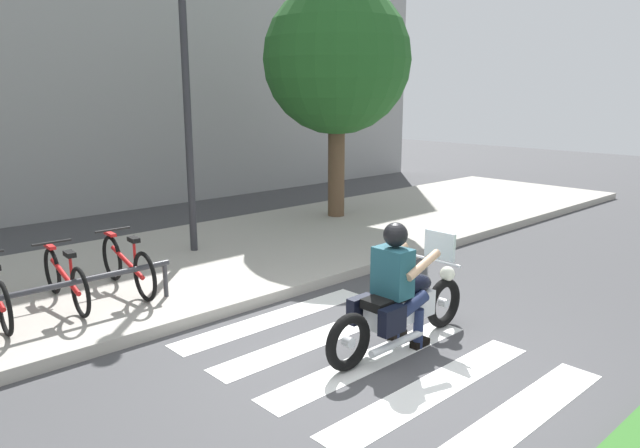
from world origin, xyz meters
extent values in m
plane|color=#424244|center=(0.00, 0.00, 0.00)|extent=(48.00, 48.00, 0.00)
cube|color=#A8A399|center=(0.00, 4.23, 0.07)|extent=(24.00, 4.40, 0.15)
cube|color=white|center=(0.11, -1.60, 0.00)|extent=(2.80, 0.40, 0.01)
cube|color=white|center=(0.11, -0.80, 0.00)|extent=(2.80, 0.40, 0.01)
cube|color=white|center=(0.11, 0.00, 0.00)|extent=(2.80, 0.40, 0.01)
cube|color=white|center=(0.11, 0.80, 0.00)|extent=(2.80, 0.40, 0.01)
cube|color=white|center=(0.11, 1.60, 0.00)|extent=(2.80, 0.40, 0.01)
torus|color=black|center=(1.41, 0.03, 0.30)|extent=(0.60, 0.11, 0.60)
cylinder|color=silver|center=(1.41, 0.03, 0.30)|extent=(0.11, 0.10, 0.11)
torus|color=black|center=(-0.21, 0.02, 0.30)|extent=(0.60, 0.11, 0.60)
cylinder|color=silver|center=(-0.21, 0.02, 0.30)|extent=(0.11, 0.10, 0.11)
cube|color=silver|center=(0.60, 0.02, 0.44)|extent=(0.90, 0.28, 0.28)
ellipsoid|color=black|center=(0.82, 0.02, 0.66)|extent=(0.52, 0.28, 0.22)
cube|color=black|center=(0.37, 0.02, 0.59)|extent=(0.56, 0.28, 0.10)
cube|color=black|center=(0.19, 0.24, 0.48)|extent=(0.32, 0.12, 0.28)
cube|color=black|center=(0.20, -0.20, 0.48)|extent=(0.32, 0.12, 0.28)
cylinder|color=silver|center=(1.25, 0.03, 0.85)|extent=(0.03, 0.62, 0.03)
sphere|color=white|center=(1.46, 0.03, 0.65)|extent=(0.18, 0.18, 0.18)
cube|color=silver|center=(1.28, 0.03, 1.03)|extent=(0.04, 0.40, 0.32)
cylinder|color=silver|center=(0.33, -0.16, 0.18)|extent=(0.81, 0.08, 0.08)
cube|color=#1E4C59|center=(0.45, 0.02, 0.89)|extent=(0.26, 0.40, 0.52)
sphere|color=black|center=(0.48, 0.02, 1.29)|extent=(0.26, 0.26, 0.26)
cylinder|color=tan|center=(0.68, 0.24, 0.97)|extent=(0.52, 0.09, 0.26)
cylinder|color=tan|center=(0.68, -0.20, 0.97)|extent=(0.52, 0.09, 0.26)
cylinder|color=#1E284C|center=(0.60, 0.18, 0.53)|extent=(0.44, 0.14, 0.24)
cylinder|color=#1E284C|center=(0.72, 0.18, 0.23)|extent=(0.11, 0.11, 0.45)
cube|color=black|center=(0.76, 0.18, 0.04)|extent=(0.24, 0.10, 0.08)
cylinder|color=#1E284C|center=(0.60, -0.14, 0.53)|extent=(0.44, 0.14, 0.24)
cylinder|color=#1E284C|center=(0.72, -0.14, 0.23)|extent=(0.11, 0.11, 0.45)
cube|color=black|center=(0.76, -0.14, 0.04)|extent=(0.24, 0.10, 0.08)
torus|color=black|center=(-2.58, 2.89, 0.46)|extent=(0.08, 0.62, 0.62)
torus|color=black|center=(-1.71, 3.97, 0.46)|extent=(0.08, 0.61, 0.61)
torus|color=black|center=(-1.77, 2.87, 0.46)|extent=(0.08, 0.61, 0.61)
cylinder|color=red|center=(-1.74, 3.42, 0.52)|extent=(0.11, 0.98, 0.26)
cylinder|color=red|center=(-1.76, 3.15, 0.68)|extent=(0.04, 0.04, 0.37)
cube|color=black|center=(-1.76, 3.15, 0.87)|extent=(0.11, 0.20, 0.06)
cylinder|color=black|center=(-1.72, 3.86, 0.87)|extent=(0.48, 0.05, 0.03)
cube|color=red|center=(-1.71, 3.97, 0.79)|extent=(0.09, 0.28, 0.04)
torus|color=black|center=(-0.91, 3.97, 0.48)|extent=(0.09, 0.65, 0.64)
torus|color=black|center=(-0.96, 2.87, 0.48)|extent=(0.09, 0.65, 0.64)
cylinder|color=red|center=(-0.93, 3.42, 0.54)|extent=(0.11, 0.98, 0.26)
cylinder|color=red|center=(-0.95, 3.14, 0.71)|extent=(0.04, 0.04, 0.39)
cube|color=black|center=(-0.95, 3.14, 0.91)|extent=(0.11, 0.20, 0.06)
cylinder|color=black|center=(-0.91, 3.86, 0.91)|extent=(0.48, 0.05, 0.03)
cube|color=red|center=(-0.91, 3.97, 0.83)|extent=(0.09, 0.28, 0.04)
cylinder|color=#333338|center=(-2.15, 2.87, 0.60)|extent=(3.02, 0.07, 0.07)
cylinder|color=#333338|center=(-0.68, 2.87, 0.38)|extent=(0.06, 0.06, 0.45)
cylinder|color=#2D2D33|center=(0.79, 4.63, 2.07)|extent=(0.12, 0.12, 4.13)
cylinder|color=brown|center=(4.54, 5.03, 1.17)|extent=(0.35, 0.35, 2.34)
sphere|color=#235B23|center=(4.54, 5.03, 3.40)|extent=(3.04, 3.04, 3.04)
cube|color=#979797|center=(0.00, 9.93, 4.39)|extent=(24.00, 1.20, 8.78)
camera|label=1|loc=(-4.12, -3.76, 2.73)|focal=32.72mm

